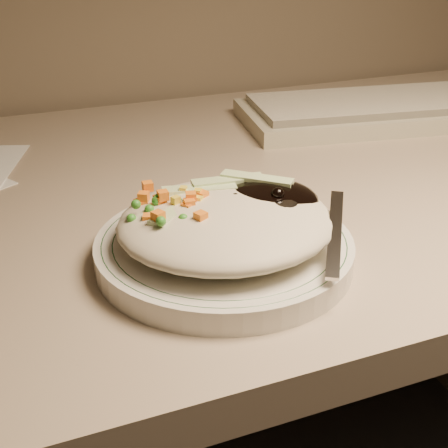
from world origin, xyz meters
name	(u,v)px	position (x,y,z in m)	size (l,w,h in m)	color
desk	(230,313)	(0.00, 1.38, 0.54)	(1.40, 0.70, 0.74)	gray
plate	(224,250)	(-0.08, 1.19, 0.75)	(0.23, 0.23, 0.02)	silver
plate_rim	(224,240)	(-0.08, 1.19, 0.76)	(0.22, 0.22, 0.00)	#144723
meal	(229,218)	(-0.08, 1.19, 0.78)	(0.21, 0.19, 0.05)	#BCB498
keyboard	(401,109)	(0.32, 1.49, 0.76)	(0.50, 0.24, 0.03)	#ABA58C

